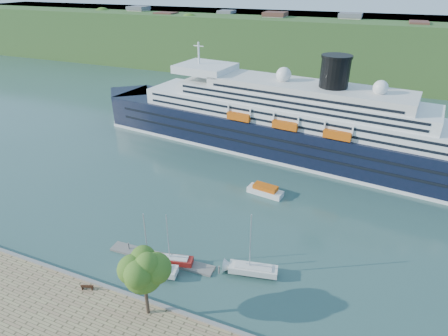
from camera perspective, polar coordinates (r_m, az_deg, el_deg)
The scene contains 11 objects.
ground at distance 55.49m, azimuth -12.70°, elevation -19.37°, with size 400.00×400.00×0.00m, color #294940.
far_hillside at distance 178.60m, azimuth 14.92°, elevation 17.58°, with size 400.00×50.00×24.00m, color #2B5120.
quay_coping at distance 54.56m, azimuth -12.96°, elevation -18.67°, with size 220.00×0.50×0.30m, color slate.
cruise_ship at distance 92.03m, azimuth 8.77°, elevation 9.75°, with size 110.58×16.10×24.83m, color black, non-canonical shape.
park_bench at distance 57.41m, azimuth -20.12°, elevation -16.55°, with size 1.66×0.68×1.06m, color #432313, non-canonical shape.
promenade_tree at distance 48.91m, azimuth -12.05°, elevation -16.51°, with size 6.51×6.51×10.79m, color #315817, non-canonical shape.
floating_pontoon at distance 61.26m, azimuth -9.55°, elevation -13.39°, with size 17.56×2.15×0.39m, color gray, non-canonical shape.
sailboat_white_near at distance 55.58m, azimuth -11.10°, elevation -11.77°, with size 8.05×2.24×10.40m, color silver, non-canonical shape.
sailboat_red at distance 57.35m, azimuth -8.01°, elevation -11.08°, with size 6.82×1.89×8.81m, color maroon, non-canonical shape.
sailboat_white_far at distance 54.81m, azimuth 4.61°, elevation -11.99°, with size 7.95×2.21×10.27m, color silver, non-canonical shape.
tender_launch at distance 76.39m, azimuth 6.31°, elevation -3.33°, with size 7.36×2.52×2.03m, color #CC520C, non-canonical shape.
Camera 1 is at (24.72, -29.68, 39.84)m, focal length 30.00 mm.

